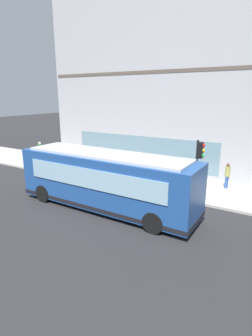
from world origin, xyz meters
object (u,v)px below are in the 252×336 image
at_px(traffic_light_near_corner, 199,159).
at_px(fire_hydrant, 101,169).
at_px(pedestrian_by_light_pole, 227,174).
at_px(pedestrian_near_hydrant, 112,167).
at_px(pedestrian_near_building_entrance, 69,154).
at_px(pedestrian_walking_along_curb, 40,150).
at_px(city_bus_nearside, 105,181).

distance_m(traffic_light_near_corner, fire_hydrant, 8.08).
bearing_deg(pedestrian_by_light_pole, traffic_light_near_corner, 157.75).
height_order(fire_hydrant, pedestrian_near_hydrant, pedestrian_near_hydrant).
height_order(traffic_light_near_corner, pedestrian_by_light_pole, traffic_light_near_corner).
bearing_deg(traffic_light_near_corner, pedestrian_near_building_entrance, 80.16).
xyz_separation_m(fire_hydrant, pedestrian_walking_along_curb, (0.47, 7.08, 0.66)).
xyz_separation_m(city_bus_nearside, pedestrian_by_light_pole, (6.31, -5.04, -0.45)).
relative_size(fire_hydrant, pedestrian_by_light_pole, 0.45).
relative_size(pedestrian_walking_along_curb, pedestrian_near_hydrant, 1.02).
xyz_separation_m(city_bus_nearside, pedestrian_near_building_entrance, (5.59, 7.76, -0.48)).
relative_size(traffic_light_near_corner, pedestrian_walking_along_curb, 1.93).
relative_size(pedestrian_walking_along_curb, pedestrian_near_building_entrance, 1.09).
bearing_deg(pedestrian_by_light_pole, pedestrian_walking_along_curb, 93.92).
bearing_deg(pedestrian_near_building_entrance, city_bus_nearside, -125.79).
xyz_separation_m(city_bus_nearside, fire_hydrant, (4.74, 3.81, -1.04)).
xyz_separation_m(traffic_light_near_corner, fire_hydrant, (1.17, 7.74, -2.01)).
height_order(traffic_light_near_corner, pedestrian_walking_along_curb, traffic_light_near_corner).
height_order(fire_hydrant, pedestrian_walking_along_curb, pedestrian_walking_along_curb).
bearing_deg(fire_hydrant, pedestrian_near_hydrant, -120.70).
bearing_deg(pedestrian_near_building_entrance, pedestrian_near_hydrant, -108.38).
distance_m(pedestrian_by_light_pole, pedestrian_near_hydrant, 7.57).
bearing_deg(pedestrian_near_hydrant, pedestrian_walking_along_curb, 80.27).
bearing_deg(pedestrian_walking_along_curb, traffic_light_near_corner, -96.34).
distance_m(city_bus_nearside, pedestrian_by_light_pole, 8.09).
bearing_deg(fire_hydrant, pedestrian_near_building_entrance, 77.80).
height_order(pedestrian_walking_along_curb, pedestrian_near_hydrant, pedestrian_walking_along_curb).
bearing_deg(pedestrian_walking_along_curb, city_bus_nearside, -115.59).
distance_m(traffic_light_near_corner, pedestrian_near_building_entrance, 11.94).
bearing_deg(pedestrian_walking_along_curb, fire_hydrant, -93.84).
distance_m(city_bus_nearside, pedestrian_near_hydrant, 4.26).
relative_size(traffic_light_near_corner, pedestrian_by_light_pole, 2.05).
xyz_separation_m(fire_hydrant, pedestrian_near_building_entrance, (0.85, 3.94, 0.56)).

